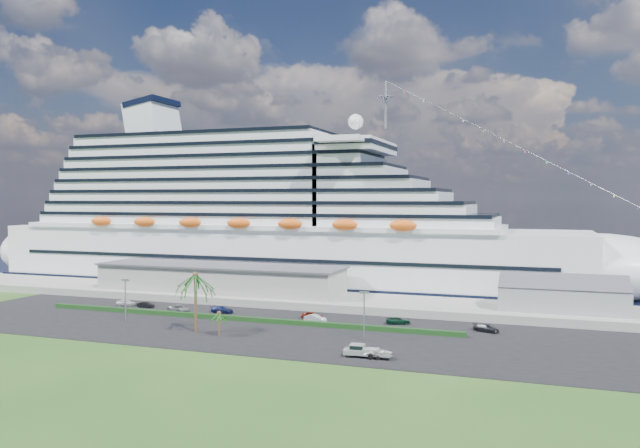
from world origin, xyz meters
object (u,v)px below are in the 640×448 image
at_px(cruise_ship, 273,225).
at_px(parked_car_3, 222,310).
at_px(pickup_truck, 361,350).
at_px(boat_trailer, 377,352).

height_order(cruise_ship, parked_car_3, cruise_ship).
relative_size(pickup_truck, boat_trailer, 1.01).
height_order(cruise_ship, boat_trailer, cruise_ship).
bearing_deg(parked_car_3, boat_trailer, -121.68).
relative_size(cruise_ship, parked_car_3, 39.24).
distance_m(cruise_ship, parked_car_3, 45.18).
height_order(parked_car_3, boat_trailer, boat_trailer).
height_order(parked_car_3, pickup_truck, pickup_truck).
xyz_separation_m(cruise_ship, boat_trailer, (46.61, -66.96, -15.54)).
distance_m(pickup_truck, boat_trailer, 2.53).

